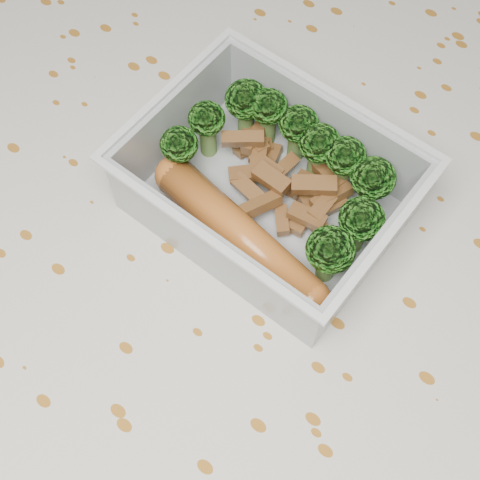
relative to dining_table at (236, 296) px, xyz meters
The scene contains 7 objects.
ground_plane 0.67m from the dining_table, ahead, with size 4.00×4.00×0.00m, color olive.
dining_table is the anchor object (origin of this frame).
tablecloth 0.05m from the dining_table, ahead, with size 1.46×0.96×0.19m.
lunch_container 0.11m from the dining_table, 86.39° to the left, with size 0.16×0.13×0.06m.
broccoli_florets 0.13m from the dining_table, 82.71° to the left, with size 0.14×0.09×0.05m.
meat_pile 0.11m from the dining_table, 87.31° to the left, with size 0.10×0.07×0.03m.
sausage 0.11m from the dining_table, 23.21° to the right, with size 0.14×0.04×0.03m.
Camera 1 is at (0.12, -0.15, 1.13)m, focal length 50.00 mm.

